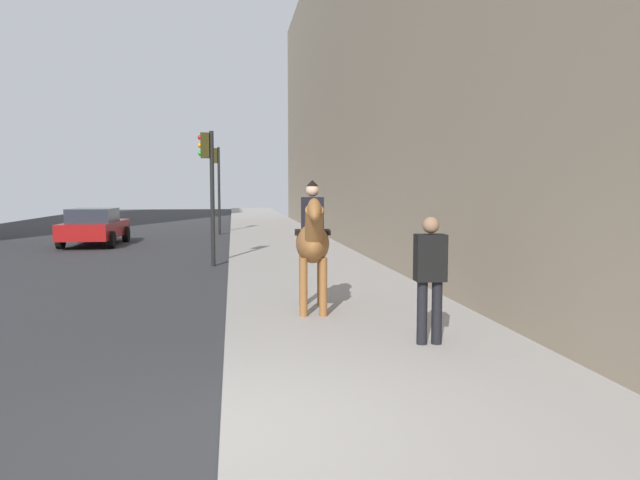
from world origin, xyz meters
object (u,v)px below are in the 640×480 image
Objects in this scene: mounted_horse_near at (313,241)px; traffic_light_near_curb at (209,176)px; traffic_light_far_curb at (217,177)px; car_near_lane at (95,226)px; pedestrian_greeting at (430,271)px.

mounted_horse_near is 7.46m from traffic_light_near_curb.
mounted_horse_near is 19.04m from traffic_light_far_curb.
car_near_lane is at bearing -148.80° from mounted_horse_near.
mounted_horse_near is at bearing 32.08° from pedestrian_greeting.
pedestrian_greeting is 0.41× the size of traffic_light_far_curb.
traffic_light_far_curb is (11.79, 0.07, 0.23)m from traffic_light_near_curb.
car_near_lane is (14.08, 6.63, -0.58)m from mounted_horse_near.
mounted_horse_near is 15.57m from car_near_lane.
car_near_lane is 1.18× the size of traffic_light_near_curb.
traffic_light_near_curb reaches higher than car_near_lane.
car_near_lane is 1.07× the size of traffic_light_far_curb.
traffic_light_near_curb is (7.09, 1.97, 1.22)m from mounted_horse_near.
traffic_light_near_curb is 11.79m from traffic_light_far_curb.
car_near_lane is at bearing 33.69° from traffic_light_near_curb.
traffic_light_near_curb reaches higher than pedestrian_greeting.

